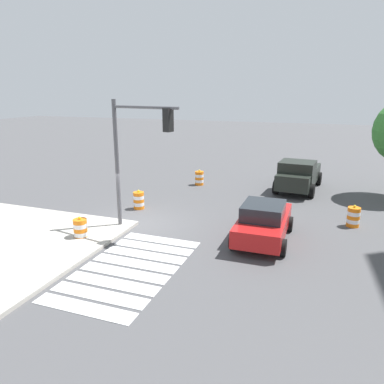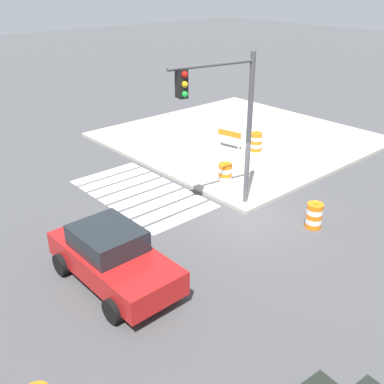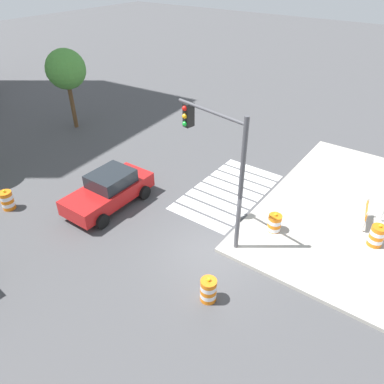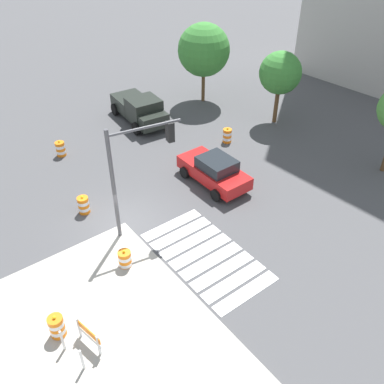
# 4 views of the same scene
# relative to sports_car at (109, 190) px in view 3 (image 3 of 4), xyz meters

# --- Properties ---
(ground_plane) EXTENTS (120.00, 120.00, 0.00)m
(ground_plane) POSITION_rel_sports_car_xyz_m (0.15, -5.72, -0.81)
(ground_plane) COLOR #474749
(crosswalk_stripes) EXTENTS (5.85, 3.20, 0.02)m
(crosswalk_stripes) POSITION_rel_sports_car_xyz_m (4.15, -3.92, -0.80)
(crosswalk_stripes) COLOR silver
(crosswalk_stripes) RESTS_ON ground
(sports_car) EXTENTS (4.31, 2.17, 1.63)m
(sports_car) POSITION_rel_sports_car_xyz_m (0.00, 0.00, 0.00)
(sports_car) COLOR red
(sports_car) RESTS_ON ground
(traffic_barrel_near_corner) EXTENTS (0.56, 0.56, 1.02)m
(traffic_barrel_near_corner) POSITION_rel_sports_car_xyz_m (-1.97, -6.82, -0.36)
(traffic_barrel_near_corner) COLOR orange
(traffic_barrel_near_corner) RESTS_ON ground
(traffic_barrel_median_near) EXTENTS (0.56, 0.56, 1.02)m
(traffic_barrel_median_near) POSITION_rel_sports_car_xyz_m (-3.00, 3.59, -0.36)
(traffic_barrel_median_near) COLOR orange
(traffic_barrel_median_near) RESTS_ON ground
(traffic_barrel_median_far) EXTENTS (0.56, 0.56, 1.02)m
(traffic_barrel_median_far) POSITION_rel_sports_car_xyz_m (2.59, -7.09, -0.36)
(traffic_barrel_median_far) COLOR orange
(traffic_barrel_median_far) RESTS_ON ground
(traffic_barrel_on_sidewalk) EXTENTS (0.56, 0.56, 1.02)m
(traffic_barrel_on_sidewalk) POSITION_rel_sports_car_xyz_m (4.11, -10.75, -0.21)
(traffic_barrel_on_sidewalk) COLOR orange
(traffic_barrel_on_sidewalk) RESTS_ON sidewalk_corner
(construction_barricade) EXTENTS (1.36, 1.01, 1.00)m
(construction_barricade) POSITION_rel_sports_car_xyz_m (5.23, -10.17, -0.09)
(construction_barricade) COLOR silver
(construction_barricade) RESTS_ON sidewalk_corner
(traffic_light_pole) EXTENTS (0.79, 3.25, 5.50)m
(traffic_light_pole) POSITION_rel_sports_car_xyz_m (0.94, -5.19, 3.10)
(traffic_light_pole) COLOR #4C4C51
(traffic_light_pole) RESTS_ON sidewalk_corner
(street_tree_streetside_mid) EXTENTS (2.47, 2.47, 5.07)m
(street_tree_streetside_mid) POSITION_rel_sports_car_xyz_m (4.94, 8.55, 2.99)
(street_tree_streetside_mid) COLOR brown
(street_tree_streetside_mid) RESTS_ON ground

